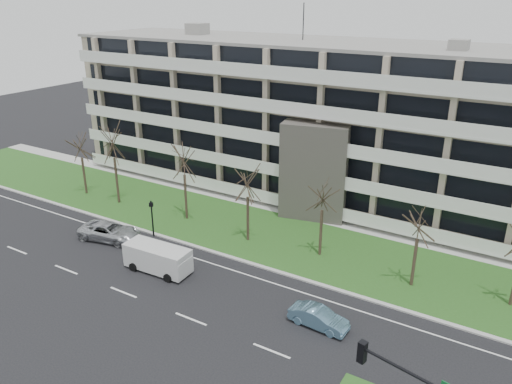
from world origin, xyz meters
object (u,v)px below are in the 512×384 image
Objects in this scene: white_van at (158,257)px; pedestrian_signal at (152,214)px; silver_pickup at (110,231)px; blue_sedan at (319,318)px.

pedestrian_signal reaches higher than white_van.
blue_sedan is (20.26, -1.79, -0.10)m from silver_pickup.
silver_pickup is at bearing 87.72° from blue_sedan.
silver_pickup is 1.61× the size of pedestrian_signal.
pedestrian_signal is at bearing 79.38° from blue_sedan.
pedestrian_signal reaches higher than silver_pickup.
blue_sedan is 0.73× the size of white_van.
silver_pickup is at bearing -162.76° from pedestrian_signal.
white_van is at bearing -116.08° from silver_pickup.
white_van reaches higher than silver_pickup.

